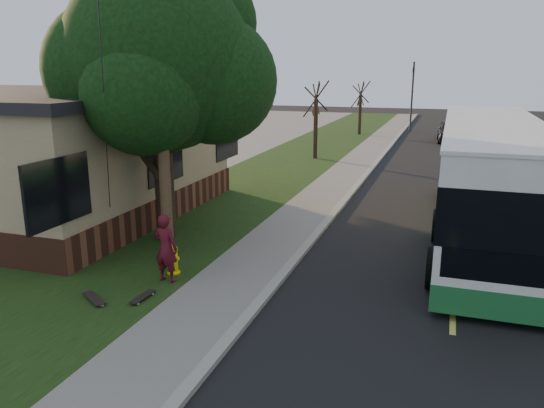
{
  "coord_description": "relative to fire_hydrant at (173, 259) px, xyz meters",
  "views": [
    {
      "loc": [
        3.64,
        -10.91,
        5.02
      ],
      "look_at": [
        -0.71,
        2.05,
        1.5
      ],
      "focal_mm": 35.0,
      "sensor_mm": 36.0,
      "label": 1
    }
  ],
  "objects": [
    {
      "name": "sidewalk",
      "position": [
        1.6,
        10.0,
        -0.39
      ],
      "size": [
        2.0,
        80.0,
        0.08
      ],
      "primitive_type": "cube",
      "color": "slate",
      "rests_on": "ground"
    },
    {
      "name": "building_lot",
      "position": [
        -11.9,
        10.0,
        -0.41
      ],
      "size": [
        15.0,
        80.0,
        0.04
      ],
      "primitive_type": "cube",
      "color": "slate",
      "rests_on": "ground"
    },
    {
      "name": "skateboard_spare",
      "position": [
        -0.86,
        -2.02,
        -0.3
      ],
      "size": [
        0.85,
        0.66,
        0.08
      ],
      "color": "black",
      "rests_on": "grass_verge"
    },
    {
      "name": "dumpster",
      "position": [
        -6.36,
        6.58,
        0.27
      ],
      "size": [
        1.49,
        1.18,
        1.31
      ],
      "color": "black",
      "rests_on": "building_lot"
    },
    {
      "name": "grass_verge",
      "position": [
        -1.9,
        10.0,
        -0.4
      ],
      "size": [
        5.0,
        80.0,
        0.07
      ],
      "primitive_type": "cube",
      "color": "black",
      "rests_on": "ground"
    },
    {
      "name": "ground",
      "position": [
        2.6,
        0.0,
        -0.43
      ],
      "size": [
        120.0,
        120.0,
        0.0
      ],
      "primitive_type": "plane",
      "color": "black",
      "rests_on": "ground"
    },
    {
      "name": "skateboard_main",
      "position": [
        0.1,
        -1.59,
        -0.31
      ],
      "size": [
        0.23,
        0.79,
        0.07
      ],
      "color": "black",
      "rests_on": "grass_verge"
    },
    {
      "name": "fire_hydrant",
      "position": [
        0.0,
        0.0,
        0.0
      ],
      "size": [
        0.32,
        0.32,
        0.74
      ],
      "color": "yellow",
      "rests_on": "grass_verge"
    },
    {
      "name": "utility_pole",
      "position": [
        -0.71,
        0.99,
        4.2
      ],
      "size": [
        2.86,
        3.21,
        9.07
      ],
      "color": "#473321",
      "rests_on": "ground"
    },
    {
      "name": "road",
      "position": [
        6.6,
        10.0,
        -0.43
      ],
      "size": [
        8.0,
        80.0,
        0.01
      ],
      "primitive_type": "cube",
      "color": "black",
      "rests_on": "ground"
    },
    {
      "name": "skateboarder",
      "position": [
        0.1,
        -0.49,
        0.47
      ],
      "size": [
        0.64,
        0.45,
        1.66
      ],
      "primitive_type": "imported",
      "rotation": [
        0.0,
        0.0,
        3.05
      ],
      "color": "#4C0F19",
      "rests_on": "grass_verge"
    },
    {
      "name": "distant_car",
      "position": [
        6.29,
        28.23,
        0.32
      ],
      "size": [
        2.02,
        4.53,
        1.51
      ],
      "primitive_type": "imported",
      "rotation": [
        0.0,
        0.0,
        0.05
      ],
      "color": "black",
      "rests_on": "ground"
    },
    {
      "name": "leafy_tree",
      "position": [
        -1.57,
        2.65,
        4.73
      ],
      "size": [
        6.3,
        6.0,
        7.8
      ],
      "color": "black",
      "rests_on": "grass_verge"
    },
    {
      "name": "bare_tree_near",
      "position": [
        -0.9,
        18.0,
        1.72
      ],
      "size": [
        1.38,
        1.21,
        4.31
      ],
      "color": "black",
      "rests_on": "grass_verge"
    },
    {
      "name": "traffic_signal",
      "position": [
        3.1,
        34.0,
        2.73
      ],
      "size": [
        0.18,
        0.22,
        5.5
      ],
      "color": "#2D2D30",
      "rests_on": "ground"
    },
    {
      "name": "transit_bus",
      "position": [
        7.46,
        5.97,
        1.43
      ],
      "size": [
        2.99,
        12.95,
        3.5
      ],
      "color": "silver",
      "rests_on": "ground"
    },
    {
      "name": "curb",
      "position": [
        2.6,
        10.0,
        -0.37
      ],
      "size": [
        0.25,
        80.0,
        0.12
      ],
      "primitive_type": "cube",
      "color": "gray",
      "rests_on": "ground"
    },
    {
      "name": "bare_tree_far",
      "position": [
        -0.4,
        30.0,
        1.57
      ],
      "size": [
        1.38,
        1.21,
        4.03
      ],
      "color": "black",
      "rests_on": "grass_verge"
    }
  ]
}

